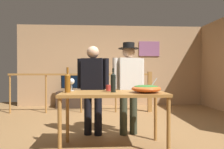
# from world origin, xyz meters

# --- Properties ---
(ground_plane) EXTENTS (7.74, 7.74, 0.00)m
(ground_plane) POSITION_xyz_m (0.00, 0.00, 0.00)
(ground_plane) COLOR olive
(back_wall) EXTENTS (5.96, 0.10, 2.56)m
(back_wall) POSITION_xyz_m (0.00, 2.95, 1.28)
(back_wall) COLOR tan
(back_wall) RESTS_ON ground_plane
(framed_picture) EXTENTS (0.67, 0.03, 0.48)m
(framed_picture) POSITION_xyz_m (1.19, 2.89, 1.82)
(framed_picture) COLOR #965B84
(stair_railing) EXTENTS (3.76, 0.10, 1.08)m
(stair_railing) POSITION_xyz_m (-0.30, 1.79, 0.71)
(stair_railing) COLOR #9E6B33
(stair_railing) RESTS_ON ground_plane
(tv_console) EXTENTS (0.90, 0.40, 0.49)m
(tv_console) POSITION_xyz_m (-1.24, 2.60, 0.24)
(tv_console) COLOR #38281E
(tv_console) RESTS_ON ground_plane
(flat_screen_tv) EXTENTS (0.64, 0.12, 0.49)m
(flat_screen_tv) POSITION_xyz_m (-1.24, 2.57, 0.77)
(flat_screen_tv) COLOR black
(flat_screen_tv) RESTS_ON tv_console
(serving_table) EXTENTS (1.45, 0.69, 0.79)m
(serving_table) POSITION_xyz_m (-0.21, -0.79, 0.71)
(serving_table) COLOR #9E6B33
(serving_table) RESTS_ON ground_plane
(salad_bowl) EXTENTS (0.40, 0.40, 0.20)m
(salad_bowl) POSITION_xyz_m (0.23, -0.89, 0.85)
(salad_bowl) COLOR #DB5B23
(salad_bowl) RESTS_ON serving_table
(wine_glass) EXTENTS (0.08, 0.08, 0.19)m
(wine_glass) POSITION_xyz_m (-0.82, -0.56, 0.92)
(wine_glass) COLOR silver
(wine_glass) RESTS_ON serving_table
(wine_bottle_amber) EXTENTS (0.08, 0.08, 0.34)m
(wine_bottle_amber) POSITION_xyz_m (-0.84, -0.81, 0.93)
(wine_bottle_amber) COLOR brown
(wine_bottle_amber) RESTS_ON serving_table
(wine_bottle_dark) EXTENTS (0.07, 0.07, 0.33)m
(wine_bottle_dark) POSITION_xyz_m (-0.22, -0.82, 0.93)
(wine_bottle_dark) COLOR black
(wine_bottle_dark) RESTS_ON serving_table
(mug_red) EXTENTS (0.12, 0.09, 0.09)m
(mug_red) POSITION_xyz_m (-0.27, -0.61, 0.84)
(mug_red) COLOR #B7332D
(mug_red) RESTS_ON serving_table
(person_standing_left) EXTENTS (0.54, 0.30, 1.51)m
(person_standing_left) POSITION_xyz_m (-0.52, -0.16, 0.88)
(person_standing_left) COLOR black
(person_standing_left) RESTS_ON ground_plane
(person_standing_right) EXTENTS (0.56, 0.35, 1.57)m
(person_standing_right) POSITION_xyz_m (0.09, -0.16, 0.93)
(person_standing_right) COLOR #2D3323
(person_standing_right) RESTS_ON ground_plane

